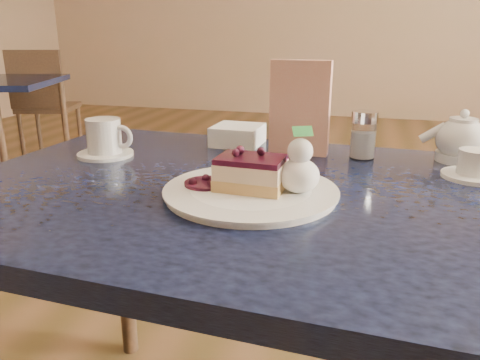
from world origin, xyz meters
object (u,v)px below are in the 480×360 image
(cheesecake_slice, at_px, (251,173))
(main_table, at_px, (258,225))
(coffee_set, at_px, (105,140))
(tea_set, at_px, (463,145))
(dessert_plate, at_px, (251,192))

(cheesecake_slice, bearing_deg, main_table, 90.00)
(coffee_set, bearing_deg, tea_set, 10.31)
(dessert_plate, distance_m, cheesecake_slice, 0.03)
(main_table, bearing_deg, coffee_set, 165.03)
(main_table, height_order, coffee_set, coffee_set)
(cheesecake_slice, xyz_separation_m, tea_set, (0.39, 0.31, 0.00))
(coffee_set, relative_size, tea_set, 0.57)
(main_table, relative_size, tea_set, 5.07)
(main_table, distance_m, tea_set, 0.48)
(coffee_set, bearing_deg, dessert_plate, -24.14)
(main_table, distance_m, dessert_plate, 0.10)
(dessert_plate, xyz_separation_m, tea_set, (0.39, 0.31, 0.04))
(dessert_plate, bearing_deg, coffee_set, 155.86)
(main_table, distance_m, coffee_set, 0.42)
(coffee_set, distance_m, tea_set, 0.78)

